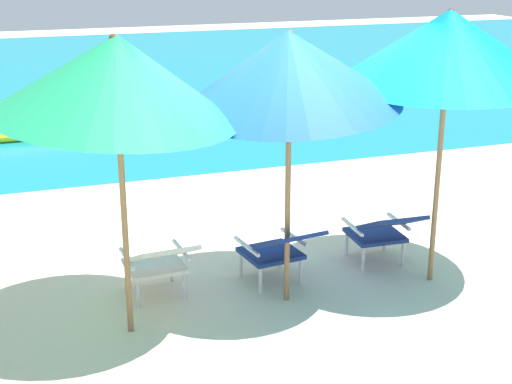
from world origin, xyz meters
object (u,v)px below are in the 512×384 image
(beach_umbrella_right, at_px, (448,46))
(lounge_chair_right, at_px, (383,230))
(lounge_chair_center, at_px, (279,247))
(beach_umbrella_left, at_px, (116,77))
(swim_buoy, at_px, (47,134))
(beach_umbrella_center, at_px, (290,69))
(lounge_chair_left, at_px, (159,261))

(beach_umbrella_right, bearing_deg, lounge_chair_right, 125.06)
(lounge_chair_center, bearing_deg, beach_umbrella_left, -165.41)
(swim_buoy, bearing_deg, beach_umbrella_center, -76.90)
(lounge_chair_right, bearing_deg, beach_umbrella_center, -162.65)
(lounge_chair_center, xyz_separation_m, beach_umbrella_right, (1.45, -0.34, 1.86))
(lounge_chair_right, bearing_deg, swim_buoy, 113.17)
(swim_buoy, bearing_deg, lounge_chair_left, -85.61)
(lounge_chair_left, relative_size, lounge_chair_center, 0.96)
(lounge_chair_center, bearing_deg, beach_umbrella_right, -13.25)
(beach_umbrella_right, bearing_deg, lounge_chair_left, 170.91)
(beach_umbrella_left, relative_size, beach_umbrella_right, 0.95)
(lounge_chair_left, xyz_separation_m, beach_umbrella_center, (1.10, -0.35, 1.73))
(swim_buoy, distance_m, lounge_chair_center, 6.81)
(beach_umbrella_left, relative_size, beach_umbrella_center, 0.99)
(lounge_chair_center, relative_size, beach_umbrella_left, 0.35)
(lounge_chair_center, height_order, beach_umbrella_left, beach_umbrella_left)
(lounge_chair_left, bearing_deg, beach_umbrella_left, -128.24)
(lounge_chair_left, distance_m, lounge_chair_right, 2.29)
(beach_umbrella_center, bearing_deg, beach_umbrella_right, -2.32)
(swim_buoy, height_order, beach_umbrella_left, beach_umbrella_left)
(lounge_chair_left, bearing_deg, lounge_chair_right, 0.42)
(lounge_chair_left, height_order, beach_umbrella_center, beach_umbrella_center)
(beach_umbrella_center, bearing_deg, beach_umbrella_left, -175.75)
(beach_umbrella_center, xyz_separation_m, beach_umbrella_right, (1.49, -0.06, 0.13))
(swim_buoy, relative_size, lounge_chair_center, 1.71)
(lounge_chair_right, xyz_separation_m, beach_umbrella_right, (0.30, -0.43, 1.86))
(swim_buoy, height_order, lounge_chair_left, lounge_chair_left)
(lounge_chair_left, height_order, lounge_chair_center, same)
(lounge_chair_center, height_order, beach_umbrella_center, beach_umbrella_center)
(lounge_chair_center, height_order, lounge_chair_right, same)
(lounge_chair_center, xyz_separation_m, lounge_chair_right, (1.15, 0.09, 0.00))
(lounge_chair_left, xyz_separation_m, beach_umbrella_right, (2.59, -0.41, 1.86))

